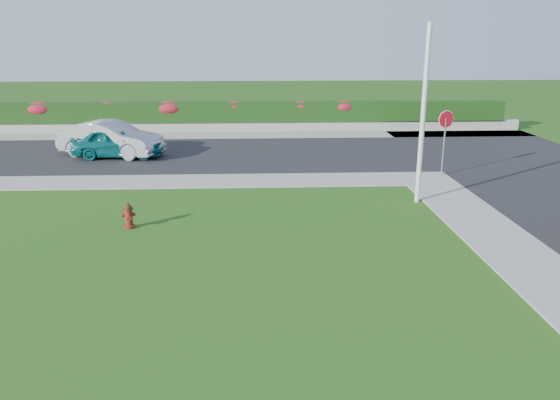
{
  "coord_description": "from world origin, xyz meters",
  "views": [
    {
      "loc": [
        0.45,
        -11.17,
        5.23
      ],
      "look_at": [
        1.11,
        3.38,
        0.9
      ],
      "focal_mm": 35.0,
      "sensor_mm": 36.0,
      "label": 1
    }
  ],
  "objects_px": {
    "sedan_silver": "(111,139)",
    "fire_hydrant": "(129,216)",
    "utility_pole": "(423,116)",
    "stop_sign": "(445,127)",
    "sedan_teal": "(118,142)"
  },
  "relations": [
    {
      "from": "stop_sign",
      "to": "fire_hydrant",
      "type": "bearing_deg",
      "value": -147.8
    },
    {
      "from": "sedan_silver",
      "to": "stop_sign",
      "type": "relative_size",
      "value": 1.84
    },
    {
      "from": "sedan_silver",
      "to": "fire_hydrant",
      "type": "bearing_deg",
      "value": -144.12
    },
    {
      "from": "utility_pole",
      "to": "stop_sign",
      "type": "distance_m",
      "value": 4.07
    },
    {
      "from": "sedan_silver",
      "to": "stop_sign",
      "type": "bearing_deg",
      "value": -87.86
    },
    {
      "from": "fire_hydrant",
      "to": "sedan_silver",
      "type": "distance_m",
      "value": 10.41
    },
    {
      "from": "fire_hydrant",
      "to": "utility_pole",
      "type": "xyz_separation_m",
      "value": [
        9.0,
        2.21,
        2.5
      ]
    },
    {
      "from": "fire_hydrant",
      "to": "utility_pole",
      "type": "height_order",
      "value": "utility_pole"
    },
    {
      "from": "stop_sign",
      "to": "sedan_silver",
      "type": "bearing_deg",
      "value": 167.72
    },
    {
      "from": "sedan_teal",
      "to": "stop_sign",
      "type": "relative_size",
      "value": 1.54
    },
    {
      "from": "fire_hydrant",
      "to": "sedan_silver",
      "type": "relative_size",
      "value": 0.16
    },
    {
      "from": "sedan_teal",
      "to": "utility_pole",
      "type": "height_order",
      "value": "utility_pole"
    },
    {
      "from": "fire_hydrant",
      "to": "stop_sign",
      "type": "height_order",
      "value": "stop_sign"
    },
    {
      "from": "fire_hydrant",
      "to": "sedan_silver",
      "type": "xyz_separation_m",
      "value": [
        -2.95,
        9.97,
        0.47
      ]
    },
    {
      "from": "utility_pole",
      "to": "stop_sign",
      "type": "bearing_deg",
      "value": 60.12
    }
  ]
}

